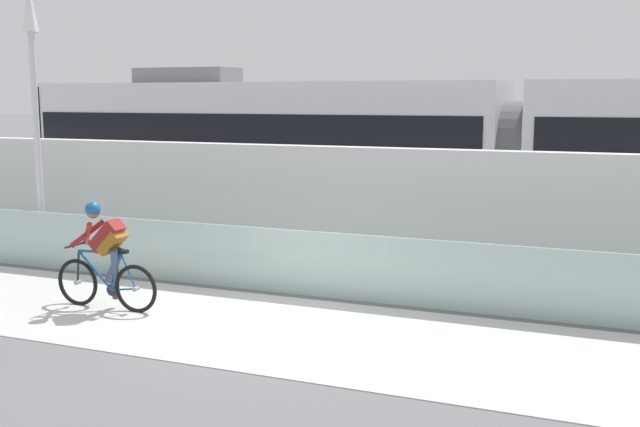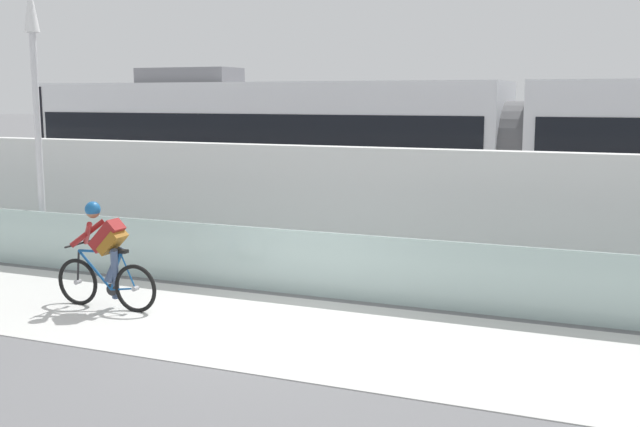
{
  "view_description": "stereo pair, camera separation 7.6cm",
  "coord_description": "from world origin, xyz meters",
  "views": [
    {
      "loc": [
        4.59,
        -8.94,
        3.14
      ],
      "look_at": [
        0.03,
        2.35,
        1.25
      ],
      "focal_mm": 42.44,
      "sensor_mm": 36.0,
      "label": 1
    },
    {
      "loc": [
        4.66,
        -8.91,
        3.14
      ],
      "look_at": [
        0.03,
        2.35,
        1.25
      ],
      "focal_mm": 42.44,
      "sensor_mm": 36.0,
      "label": 2
    }
  ],
  "objects": [
    {
      "name": "cyclist_on_bike",
      "position": [
        -2.45,
        0.0,
        0.78
      ],
      "size": [
        1.77,
        0.58,
        1.61
      ],
      "color": "black",
      "rests_on": "ground"
    },
    {
      "name": "tram_rail_near",
      "position": [
        0.0,
        6.13,
        0.0
      ],
      "size": [
        32.0,
        0.08,
        0.01
      ],
      "primitive_type": "cube",
      "color": "#595654",
      "rests_on": "ground"
    },
    {
      "name": "tram_rail_far",
      "position": [
        0.0,
        7.57,
        0.0
      ],
      "size": [
        32.0,
        0.08,
        0.01
      ],
      "primitive_type": "cube",
      "color": "#595654",
      "rests_on": "ground"
    },
    {
      "name": "ground_plane",
      "position": [
        0.0,
        0.0,
        0.0
      ],
      "size": [
        200.0,
        200.0,
        0.0
      ],
      "primitive_type": "plane",
      "color": "slate"
    },
    {
      "name": "lamp_post_antenna",
      "position": [
        -5.58,
        2.15,
        3.29
      ],
      "size": [
        0.28,
        0.28,
        5.2
      ],
      "color": "gray",
      "rests_on": "ground"
    },
    {
      "name": "glass_parapet",
      "position": [
        0.0,
        1.85,
        0.52
      ],
      "size": [
        32.0,
        0.05,
        1.04
      ],
      "primitive_type": "cube",
      "color": "#ADC6C1",
      "rests_on": "ground"
    },
    {
      "name": "tram",
      "position": [
        2.51,
        6.85,
        1.89
      ],
      "size": [
        22.56,
        2.54,
        3.81
      ],
      "color": "silver",
      "rests_on": "ground"
    },
    {
      "name": "bike_path_deck",
      "position": [
        0.0,
        0.0,
        0.01
      ],
      "size": [
        32.0,
        3.2,
        0.01
      ],
      "primitive_type": "cube",
      "color": "silver",
      "rests_on": "ground"
    },
    {
      "name": "concrete_barrier_wall",
      "position": [
        0.0,
        3.65,
        1.13
      ],
      "size": [
        32.0,
        0.36,
        2.26
      ],
      "primitive_type": "cube",
      "color": "silver",
      "rests_on": "ground"
    }
  ]
}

